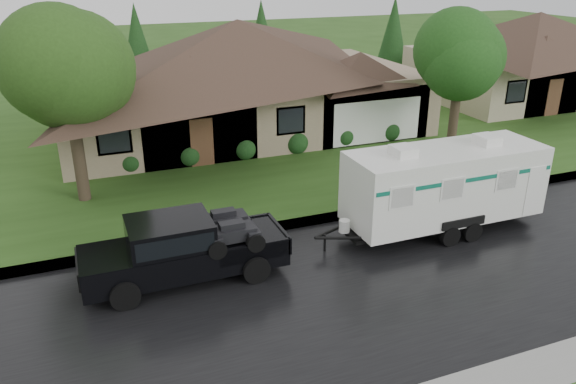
% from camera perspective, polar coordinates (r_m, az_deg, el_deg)
% --- Properties ---
extents(ground, '(140.00, 140.00, 0.00)m').
position_cam_1_polar(ground, '(17.47, 2.41, -6.60)').
color(ground, '#294D18').
rests_on(ground, ground).
extents(road, '(140.00, 8.00, 0.01)m').
position_cam_1_polar(road, '(15.92, 5.35, -9.83)').
color(road, black).
rests_on(road, ground).
extents(curb, '(140.00, 0.50, 0.15)m').
position_cam_1_polar(curb, '(19.28, -0.28, -3.37)').
color(curb, gray).
rests_on(curb, ground).
extents(lawn, '(140.00, 26.00, 0.15)m').
position_cam_1_polar(lawn, '(30.76, -8.96, 6.40)').
color(lawn, '#294D18').
rests_on(lawn, ground).
extents(house_main, '(19.44, 10.80, 6.90)m').
position_cam_1_polar(house_main, '(29.45, -4.40, 12.91)').
color(house_main, gray).
rests_on(house_main, lawn).
extents(house_neighbor, '(15.12, 9.72, 6.45)m').
position_cam_1_polar(house_neighbor, '(40.48, 24.29, 13.31)').
color(house_neighbor, tan).
rests_on(house_neighbor, lawn).
extents(tree_left_green, '(4.19, 4.19, 6.94)m').
position_cam_1_polar(tree_left_green, '(21.18, -21.65, 11.40)').
color(tree_left_green, '#382B1E').
rests_on(tree_left_green, lawn).
extents(tree_right_green, '(3.87, 3.87, 6.40)m').
position_cam_1_polar(tree_right_green, '(26.48, 17.17, 13.11)').
color(tree_right_green, '#382B1E').
rests_on(tree_right_green, lawn).
extents(shrub_row, '(13.60, 1.00, 1.00)m').
position_cam_1_polar(shrub_row, '(25.86, -1.81, 4.88)').
color(shrub_row, '#143814').
rests_on(shrub_row, lawn).
extents(pickup_truck, '(5.69, 2.16, 1.90)m').
position_cam_1_polar(pickup_truck, '(16.14, -10.84, -5.53)').
color(pickup_truck, black).
rests_on(pickup_truck, ground).
extents(travel_trailer, '(7.02, 2.47, 3.15)m').
position_cam_1_polar(travel_trailer, '(19.22, 15.61, 0.85)').
color(travel_trailer, white).
rests_on(travel_trailer, ground).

